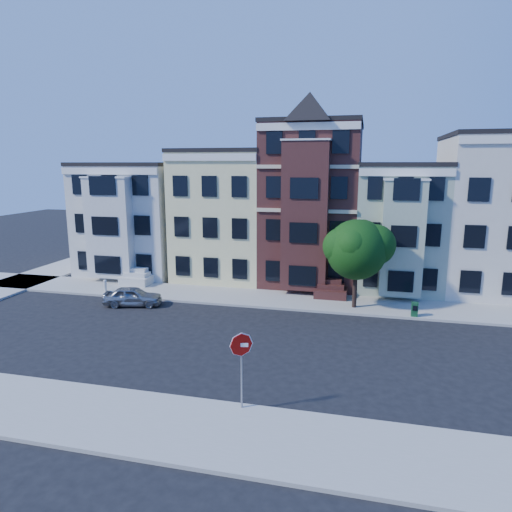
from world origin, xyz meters
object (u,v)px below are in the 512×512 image
(parked_car, at_px, (133,296))
(newspaper_box, at_px, (415,309))
(fire_hydrant, at_px, (105,287))
(street_tree, at_px, (356,254))
(stop_sign, at_px, (242,366))

(parked_car, height_order, newspaper_box, parked_car)
(fire_hydrant, bearing_deg, street_tree, 1.59)
(parked_car, bearing_deg, fire_hydrant, 43.90)
(fire_hydrant, distance_m, stop_sign, 19.03)
(parked_car, relative_size, newspaper_box, 4.34)
(newspaper_box, height_order, fire_hydrant, newspaper_box)
(newspaper_box, bearing_deg, fire_hydrant, -178.65)
(parked_car, distance_m, fire_hydrant, 3.95)
(parked_car, distance_m, stop_sign, 15.18)
(street_tree, bearing_deg, parked_car, -169.58)
(street_tree, xyz_separation_m, parked_car, (-14.20, -2.61, -3.01))
(street_tree, distance_m, newspaper_box, 4.82)
(newspaper_box, distance_m, stop_sign, 14.65)
(newspaper_box, distance_m, fire_hydrant, 21.13)
(parked_car, xyz_separation_m, newspaper_box, (17.79, 1.64, -0.06))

